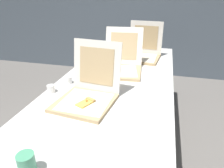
# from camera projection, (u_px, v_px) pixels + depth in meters

# --- Properties ---
(table) EXTENTS (0.92, 2.34, 0.74)m
(table) POSITION_uv_depth(u_px,v_px,m) (115.00, 87.00, 1.71)
(table) COLOR silver
(table) RESTS_ON ground
(pizza_box_front) EXTENTS (0.40, 0.45, 0.37)m
(pizza_box_front) POSITION_uv_depth(u_px,v_px,m) (87.00, 94.00, 1.38)
(pizza_box_front) COLOR tan
(pizza_box_front) RESTS_ON table
(pizza_box_middle) EXTENTS (0.40, 0.51, 0.36)m
(pizza_box_middle) POSITION_uv_depth(u_px,v_px,m) (121.00, 65.00, 1.89)
(pizza_box_middle) COLOR tan
(pizza_box_middle) RESTS_ON table
(pizza_box_back) EXTENTS (0.39, 0.39, 0.38)m
(pizza_box_back) POSITION_uv_depth(u_px,v_px,m) (143.00, 53.00, 2.24)
(pizza_box_back) COLOR tan
(pizza_box_back) RESTS_ON table
(cup_white_far) EXTENTS (0.06, 0.06, 0.06)m
(cup_white_far) POSITION_uv_depth(u_px,v_px,m) (101.00, 61.00, 2.09)
(cup_white_far) COLOR white
(cup_white_far) RESTS_ON table
(cup_white_near_center) EXTENTS (0.06, 0.06, 0.06)m
(cup_white_near_center) POSITION_uv_depth(u_px,v_px,m) (68.00, 80.00, 1.65)
(cup_white_near_center) COLOR white
(cup_white_near_center) RESTS_ON table
(cup_white_near_left) EXTENTS (0.06, 0.06, 0.06)m
(cup_white_near_left) POSITION_uv_depth(u_px,v_px,m) (51.00, 89.00, 1.51)
(cup_white_near_left) COLOR white
(cup_white_near_left) RESTS_ON table
(cup_printed_front) EXTENTS (0.07, 0.07, 0.10)m
(cup_printed_front) POSITION_uv_depth(u_px,v_px,m) (27.00, 164.00, 0.83)
(cup_printed_front) COLOR #4C9E75
(cup_printed_front) RESTS_ON table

